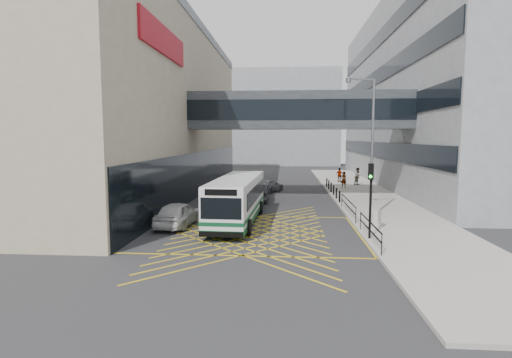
% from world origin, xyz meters
% --- Properties ---
extents(ground, '(120.00, 120.00, 0.00)m').
position_xyz_m(ground, '(0.00, 0.00, 0.00)').
color(ground, '#333335').
extents(building_whsmith, '(24.17, 42.00, 16.00)m').
position_xyz_m(building_whsmith, '(-17.98, 16.00, 8.00)').
color(building_whsmith, tan).
rests_on(building_whsmith, ground).
extents(building_right, '(24.09, 44.00, 20.00)m').
position_xyz_m(building_right, '(23.98, 24.00, 10.00)').
color(building_right, gray).
rests_on(building_right, ground).
extents(building_far, '(28.00, 16.00, 18.00)m').
position_xyz_m(building_far, '(-2.00, 60.00, 9.00)').
color(building_far, gray).
rests_on(building_far, ground).
extents(skybridge, '(20.00, 4.10, 3.00)m').
position_xyz_m(skybridge, '(3.00, 12.00, 7.50)').
color(skybridge, '#353A3F').
rests_on(skybridge, ground).
extents(pavement, '(6.00, 54.00, 0.16)m').
position_xyz_m(pavement, '(9.00, 15.00, 0.08)').
color(pavement, '#ADA89F').
rests_on(pavement, ground).
extents(box_junction, '(12.00, 9.00, 0.01)m').
position_xyz_m(box_junction, '(0.00, 0.00, 0.00)').
color(box_junction, gold).
rests_on(box_junction, ground).
extents(bus, '(2.85, 10.18, 2.83)m').
position_xyz_m(bus, '(-1.06, 2.67, 1.51)').
color(bus, silver).
rests_on(bus, ground).
extents(car_white, '(2.33, 4.91, 1.52)m').
position_xyz_m(car_white, '(-4.50, 1.25, 0.76)').
color(car_white, silver).
rests_on(car_white, ground).
extents(car_dark, '(1.90, 4.66, 1.45)m').
position_xyz_m(car_dark, '(-0.32, 11.05, 0.72)').
color(car_dark, black).
rests_on(car_dark, ground).
extents(car_silver, '(3.25, 4.51, 1.29)m').
position_xyz_m(car_silver, '(0.28, 16.76, 0.65)').
color(car_silver, gray).
rests_on(car_silver, ground).
extents(traffic_light, '(0.31, 0.46, 3.86)m').
position_xyz_m(traffic_light, '(6.22, -1.58, 2.67)').
color(traffic_light, black).
rests_on(traffic_light, pavement).
extents(street_lamp, '(1.97, 0.81, 8.78)m').
position_xyz_m(street_lamp, '(7.20, 3.80, 5.16)').
color(street_lamp, slate).
rests_on(street_lamp, pavement).
extents(litter_bin, '(0.57, 0.57, 0.99)m').
position_xyz_m(litter_bin, '(7.17, 1.21, 0.66)').
color(litter_bin, '#ADA89E').
rests_on(litter_bin, pavement).
extents(kerb_railings, '(0.05, 12.54, 1.00)m').
position_xyz_m(kerb_railings, '(6.15, 1.78, 0.88)').
color(kerb_railings, black).
rests_on(kerb_railings, pavement).
extents(bollards, '(0.14, 10.14, 0.90)m').
position_xyz_m(bollards, '(6.25, 15.00, 0.61)').
color(bollards, black).
rests_on(bollards, pavement).
extents(pedestrian_a, '(0.74, 0.59, 1.67)m').
position_xyz_m(pedestrian_a, '(7.89, 19.30, 0.99)').
color(pedestrian_a, gray).
rests_on(pedestrian_a, pavement).
extents(pedestrian_b, '(1.03, 0.99, 1.86)m').
position_xyz_m(pedestrian_b, '(9.77, 21.78, 1.09)').
color(pedestrian_b, gray).
rests_on(pedestrian_b, pavement).
extents(pedestrian_c, '(1.05, 0.92, 1.62)m').
position_xyz_m(pedestrian_c, '(8.20, 24.71, 0.97)').
color(pedestrian_c, gray).
rests_on(pedestrian_c, pavement).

